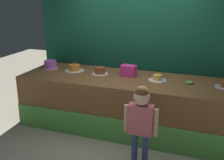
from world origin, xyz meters
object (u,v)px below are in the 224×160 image
at_px(cake_right, 157,78).
at_px(donut, 190,82).
at_px(pink_box, 129,71).
at_px(cake_far_left, 50,65).
at_px(cake_center, 100,71).
at_px(child_figure, 141,117).
at_px(cake_left, 75,68).

bearing_deg(cake_right, donut, 0.65).
height_order(pink_box, cake_far_left, pink_box).
bearing_deg(donut, cake_center, 179.23).
bearing_deg(cake_center, child_figure, -47.88).
bearing_deg(cake_left, pink_box, 1.06).
relative_size(donut, cake_right, 0.40).
relative_size(cake_center, cake_right, 0.99).
xyz_separation_m(pink_box, cake_left, (-1.05, -0.02, -0.04)).
distance_m(cake_left, cake_center, 0.53).
height_order(pink_box, cake_right, pink_box).
bearing_deg(cake_right, pink_box, 171.60).
bearing_deg(pink_box, cake_center, -174.53).
relative_size(child_figure, cake_right, 3.96).
distance_m(child_figure, cake_right, 1.16).
height_order(child_figure, donut, child_figure).
bearing_deg(cake_left, cake_center, -3.36).
bearing_deg(cake_far_left, child_figure, -29.84).
xyz_separation_m(child_figure, cake_right, (-0.01, 1.14, 0.19)).
relative_size(cake_left, cake_center, 1.19).
bearing_deg(pink_box, child_figure, -66.39).
xyz_separation_m(cake_left, cake_center, (0.52, -0.03, 0.00)).
bearing_deg(cake_far_left, cake_center, -2.09).
bearing_deg(cake_center, cake_left, 176.64).
bearing_deg(cake_left, cake_right, -2.11).
distance_m(donut, cake_right, 0.52).
bearing_deg(pink_box, cake_right, -8.40).
relative_size(cake_far_left, cake_left, 0.83).
bearing_deg(cake_left, child_figure, -37.20).
xyz_separation_m(donut, cake_right, (-0.52, -0.01, 0.02)).
bearing_deg(cake_left, donut, -1.42).
xyz_separation_m(pink_box, cake_right, (0.52, -0.08, -0.06)).
height_order(child_figure, cake_right, child_figure).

